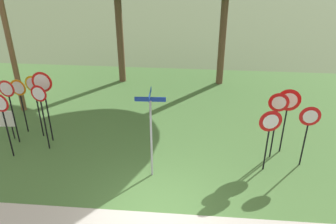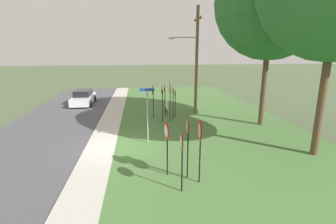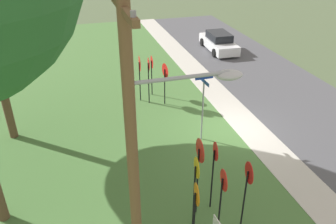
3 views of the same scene
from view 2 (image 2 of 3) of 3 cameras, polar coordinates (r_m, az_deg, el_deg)
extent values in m
plane|color=#4C5B3D|center=(13.96, -11.97, -7.94)|extent=(160.00, 160.00, 0.00)
cube|color=#4C4C51|center=(15.18, -30.49, -7.80)|extent=(44.00, 6.40, 0.01)
cube|color=#BCB7AD|center=(14.05, -15.25, -7.86)|extent=(44.00, 1.60, 0.06)
cube|color=#477038|center=(14.66, 12.25, -6.79)|extent=(44.00, 12.00, 0.04)
cylinder|color=black|center=(18.08, 0.49, 1.80)|extent=(0.06, 0.06, 2.58)
cylinder|color=red|center=(17.86, 0.37, 5.67)|extent=(0.78, 0.07, 0.78)
cylinder|color=white|center=(17.85, 0.31, 5.67)|extent=(0.60, 0.04, 0.61)
cylinder|color=black|center=(17.96, -1.26, 1.37)|extent=(0.06, 0.06, 2.37)
cylinder|color=red|center=(17.74, -1.41, 4.96)|extent=(0.61, 0.13, 0.62)
cylinder|color=white|center=(17.74, -1.46, 4.96)|extent=(0.48, 0.09, 0.48)
cylinder|color=black|center=(19.45, 1.65, 1.87)|extent=(0.06, 0.06, 2.06)
cylinder|color=orange|center=(19.26, 1.55, 4.71)|extent=(0.66, 0.13, 0.66)
cylinder|color=white|center=(19.26, 1.50, 4.71)|extent=(0.51, 0.09, 0.52)
cylinder|color=black|center=(19.02, -3.38, 1.89)|extent=(0.06, 0.06, 2.26)
cylinder|color=red|center=(18.83, -3.55, 5.09)|extent=(0.67, 0.13, 0.68)
cylinder|color=white|center=(18.83, -3.61, 5.09)|extent=(0.52, 0.09, 0.53)
cylinder|color=black|center=(19.30, -0.70, 2.25)|extent=(0.06, 0.06, 2.37)
cylinder|color=red|center=(19.10, -0.84, 5.58)|extent=(0.64, 0.12, 0.65)
cylinder|color=white|center=(19.10, -0.89, 5.58)|extent=(0.50, 0.08, 0.51)
cylinder|color=black|center=(18.63, 1.17, 1.80)|extent=(0.06, 0.06, 2.35)
cylinder|color=gold|center=(18.42, 1.06, 5.23)|extent=(0.65, 0.11, 0.65)
cylinder|color=white|center=(18.42, 1.01, 5.23)|extent=(0.51, 0.07, 0.51)
cylinder|color=black|center=(9.24, 3.24, -12.18)|extent=(0.06, 0.06, 2.05)
cone|color=red|center=(8.85, 3.07, -6.66)|extent=(0.71, 0.05, 0.71)
cone|color=silver|center=(8.85, 2.94, -6.67)|extent=(0.48, 0.03, 0.48)
cylinder|color=black|center=(10.39, -0.17, -9.18)|extent=(0.06, 0.06, 2.01)
cone|color=red|center=(10.06, -0.40, -4.32)|extent=(0.76, 0.16, 0.77)
cone|color=white|center=(10.06, -0.51, -4.32)|extent=(0.52, 0.10, 0.52)
cylinder|color=black|center=(9.84, 7.32, -9.97)|extent=(0.06, 0.06, 2.24)
cone|color=red|center=(9.46, 7.28, -4.23)|extent=(0.84, 0.10, 0.84)
cone|color=white|center=(9.45, 7.16, -4.24)|extent=(0.57, 0.06, 0.57)
cylinder|color=black|center=(10.12, 4.56, -8.96)|extent=(0.06, 0.06, 2.31)
cone|color=red|center=(9.75, 4.45, -3.09)|extent=(0.70, 0.08, 0.70)
cone|color=silver|center=(9.74, 4.33, -3.09)|extent=(0.47, 0.05, 0.48)
cylinder|color=#9EA0A8|center=(13.83, -4.70, -1.61)|extent=(0.07, 0.07, 2.79)
cylinder|color=#9EA0A8|center=(13.52, -4.82, 4.14)|extent=(0.09, 0.09, 0.03)
cube|color=navy|center=(13.51, -4.83, 4.40)|extent=(0.96, 0.06, 0.15)
cube|color=navy|center=(13.48, -4.84, 5.11)|extent=(0.06, 0.82, 0.15)
cylinder|color=brown|center=(20.43, 6.56, 11.40)|extent=(0.24, 0.24, 8.44)
cube|color=brown|center=(20.55, 6.82, 20.37)|extent=(2.10, 0.12, 0.12)
cylinder|color=gray|center=(21.38, 6.26, 20.40)|extent=(0.09, 0.09, 0.10)
cylinder|color=gray|center=(19.74, 7.45, 20.91)|extent=(0.09, 0.09, 0.10)
cylinder|color=#9EA0A8|center=(20.23, 3.78, 16.70)|extent=(0.08, 2.04, 0.08)
ellipsoid|color=#B7B7BC|center=(20.07, 0.79, 16.58)|extent=(0.40, 0.56, 0.18)
cylinder|color=black|center=(20.58, -0.52, 0.39)|extent=(0.05, 0.05, 0.55)
cylinder|color=black|center=(19.84, -0.11, -0.12)|extent=(0.05, 0.05, 0.55)
cube|color=white|center=(20.07, -0.32, 1.88)|extent=(1.10, 0.11, 0.70)
cylinder|color=brown|center=(18.25, 21.22, 6.77)|extent=(0.36, 0.36, 6.22)
sphere|color=#2D6B33|center=(18.38, 22.65, 22.11)|extent=(7.20, 7.20, 7.20)
cylinder|color=brown|center=(13.94, 31.93, 3.77)|extent=(0.36, 0.36, 6.27)
cube|color=silver|center=(25.74, -18.78, 2.81)|extent=(4.45, 1.70, 0.68)
cube|color=black|center=(25.64, -18.88, 4.17)|extent=(2.22, 1.45, 0.56)
cylinder|color=black|center=(24.28, -17.40, 1.83)|extent=(0.60, 0.18, 0.60)
cylinder|color=black|center=(24.65, -21.32, 1.69)|extent=(0.60, 0.18, 0.60)
cylinder|color=black|center=(26.95, -16.38, 3.05)|extent=(0.60, 0.18, 0.60)
cylinder|color=black|center=(27.28, -19.94, 2.91)|extent=(0.60, 0.18, 0.60)
camera|label=1|loc=(15.09, -46.15, 18.91)|focal=37.11mm
camera|label=3|loc=(26.50, 5.82, 21.62)|focal=36.94mm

